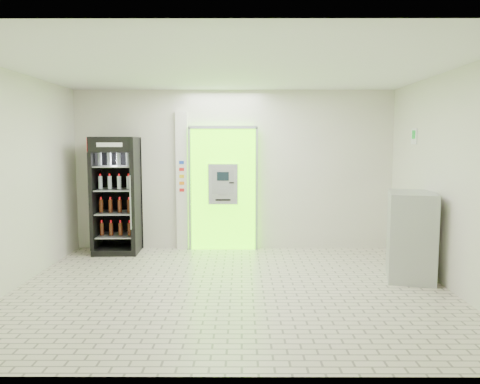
{
  "coord_description": "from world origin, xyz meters",
  "views": [
    {
      "loc": [
        0.14,
        -6.35,
        2.01
      ],
      "look_at": [
        0.12,
        1.2,
        1.22
      ],
      "focal_mm": 35.0,
      "sensor_mm": 36.0,
      "label": 1
    }
  ],
  "objects": [
    {
      "name": "pillar",
      "position": [
        -0.98,
        2.45,
        1.3
      ],
      "size": [
        0.22,
        0.11,
        2.6
      ],
      "color": "silver",
      "rests_on": "ground"
    },
    {
      "name": "beverage_cooler",
      "position": [
        -2.14,
        2.15,
        1.02
      ],
      "size": [
        0.82,
        0.77,
        2.12
      ],
      "rotation": [
        0.0,
        0.0,
        0.04
      ],
      "color": "black",
      "rests_on": "ground"
    },
    {
      "name": "atm_assembly",
      "position": [
        -0.2,
        2.41,
        1.17
      ],
      "size": [
        1.3,
        0.24,
        2.33
      ],
      "color": "#59FF00",
      "rests_on": "ground"
    },
    {
      "name": "ground",
      "position": [
        0.0,
        0.0,
        0.0
      ],
      "size": [
        6.0,
        6.0,
        0.0
      ],
      "primitive_type": "plane",
      "color": "beige",
      "rests_on": "ground"
    },
    {
      "name": "exit_sign",
      "position": [
        2.99,
        1.4,
        2.12
      ],
      "size": [
        0.02,
        0.22,
        0.26
      ],
      "color": "white",
      "rests_on": "room_shell"
    },
    {
      "name": "steel_cabinet",
      "position": [
        2.67,
        0.51,
        0.65
      ],
      "size": [
        0.88,
        1.1,
        1.29
      ],
      "rotation": [
        0.0,
        0.0,
        -0.26
      ],
      "color": "#9FA1A6",
      "rests_on": "ground"
    },
    {
      "name": "room_shell",
      "position": [
        0.0,
        0.0,
        1.84
      ],
      "size": [
        6.0,
        6.0,
        6.0
      ],
      "color": "silver",
      "rests_on": "ground"
    }
  ]
}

